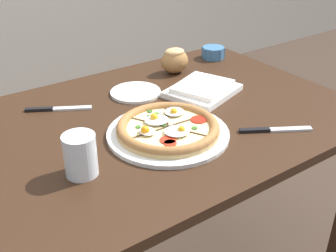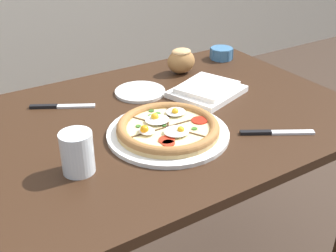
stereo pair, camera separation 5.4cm
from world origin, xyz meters
name	(u,v)px [view 1 (the left image)]	position (x,y,z in m)	size (l,w,h in m)	color
dining_table	(163,146)	(0.00, 0.00, 0.65)	(1.19, 0.86, 0.77)	#331E11
pizza	(168,129)	(-0.06, -0.11, 0.79)	(0.35, 0.35, 0.05)	white
ramekin_bowl	(213,52)	(0.47, 0.31, 0.79)	(0.10, 0.10, 0.05)	teal
napkin_folded	(203,89)	(0.20, 0.05, 0.78)	(0.28, 0.25, 0.04)	white
bread_piece_near	(175,60)	(0.24, 0.27, 0.82)	(0.12, 0.10, 0.10)	#A3703D
knife_main	(58,109)	(-0.26, 0.22, 0.77)	(0.19, 0.12, 0.01)	silver
knife_spare	(274,130)	(0.21, -0.27, 0.77)	(0.19, 0.12, 0.01)	silver
water_glass	(81,157)	(-0.34, -0.15, 0.82)	(0.08, 0.08, 0.11)	white
side_saucer	(136,92)	(0.01, 0.18, 0.77)	(0.17, 0.17, 0.01)	white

